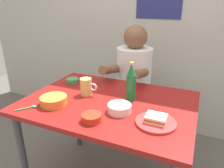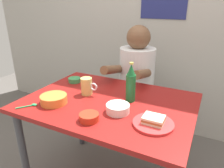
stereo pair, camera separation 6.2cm
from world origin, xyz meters
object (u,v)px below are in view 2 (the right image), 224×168
object	(u,v)px
dining_table	(109,113)
plate_orange	(153,124)
beer_bottle	(131,84)
sandwich	(154,119)
person_seated	(137,71)
beer_mug	(87,86)
soup_bowl_orange	(54,99)
stool	(135,110)

from	to	relation	value
dining_table	plate_orange	world-z (taller)	plate_orange
dining_table	beer_bottle	size ratio (longest dim) A/B	4.20
sandwich	beer_bottle	distance (m)	0.32
dining_table	person_seated	xyz separation A→B (m)	(-0.03, 0.62, 0.12)
dining_table	beer_bottle	bearing A→B (deg)	26.10
plate_orange	beer_mug	xyz separation A→B (m)	(-0.53, 0.18, 0.05)
person_seated	soup_bowl_orange	size ratio (longest dim) A/B	4.23
dining_table	soup_bowl_orange	world-z (taller)	soup_bowl_orange
dining_table	stool	bearing A→B (deg)	92.94
beer_mug	soup_bowl_orange	world-z (taller)	beer_mug
person_seated	dining_table	bearing A→B (deg)	-87.00
sandwich	beer_bottle	xyz separation A→B (m)	(-0.22, 0.22, 0.09)
stool	beer_bottle	size ratio (longest dim) A/B	1.72
dining_table	sandwich	xyz separation A→B (m)	(0.35, -0.15, 0.13)
dining_table	person_seated	distance (m)	0.63
plate_orange	beer_mug	world-z (taller)	beer_mug
dining_table	beer_bottle	xyz separation A→B (m)	(0.13, 0.06, 0.21)
sandwich	soup_bowl_orange	distance (m)	0.65
dining_table	plate_orange	xyz separation A→B (m)	(0.35, -0.15, 0.10)
dining_table	plate_orange	size ratio (longest dim) A/B	5.00
beer_mug	dining_table	bearing A→B (deg)	-7.37
beer_bottle	beer_mug	bearing A→B (deg)	-172.84
beer_mug	sandwich	bearing A→B (deg)	-18.51
person_seated	plate_orange	xyz separation A→B (m)	(0.38, -0.77, -0.02)
person_seated	beer_mug	bearing A→B (deg)	-104.27
sandwich	beer_mug	bearing A→B (deg)	161.49
stool	soup_bowl_orange	world-z (taller)	soup_bowl_orange
stool	beer_bottle	xyz separation A→B (m)	(0.16, -0.57, 0.51)
person_seated	sandwich	size ratio (longest dim) A/B	6.54
beer_mug	beer_bottle	distance (m)	0.32
person_seated	plate_orange	world-z (taller)	person_seated
dining_table	person_seated	bearing A→B (deg)	93.00
beer_bottle	soup_bowl_orange	distance (m)	0.50
sandwich	soup_bowl_orange	xyz separation A→B (m)	(-0.64, -0.04, -0.00)
person_seated	beer_mug	distance (m)	0.61
beer_mug	beer_bottle	size ratio (longest dim) A/B	0.48
sandwich	person_seated	bearing A→B (deg)	116.15
beer_mug	soup_bowl_orange	xyz separation A→B (m)	(-0.11, -0.22, -0.03)
sandwich	beer_bottle	bearing A→B (deg)	135.19
beer_mug	beer_bottle	bearing A→B (deg)	7.16
dining_table	stool	world-z (taller)	dining_table
sandwich	soup_bowl_orange	size ratio (longest dim) A/B	0.65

